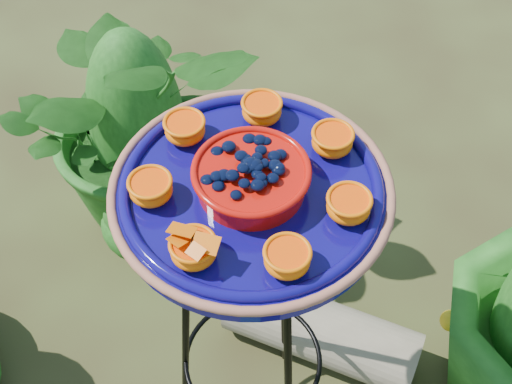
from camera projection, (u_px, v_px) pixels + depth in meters
tripod_stand at (252, 309)px, 1.51m from camera, size 0.36×0.37×0.92m
feeder_dish at (251, 189)px, 1.20m from camera, size 0.50×0.50×0.11m
driftwood_log at (322, 331)px, 2.00m from camera, size 0.56×0.28×0.18m
shrub_back_left at (136, 117)px, 2.11m from camera, size 0.92×0.93×0.78m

